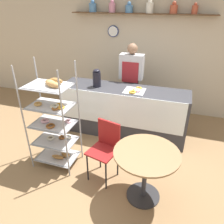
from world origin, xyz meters
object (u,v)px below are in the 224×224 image
(cafe_chair, at_px, (106,144))
(coffee_carafe, at_px, (97,78))
(cafe_table, at_px, (146,164))
(person_worker, at_px, (131,81))
(pastry_rack, at_px, (54,120))
(donut_tray_counter, at_px, (135,91))

(cafe_chair, xyz_separation_m, coffee_carafe, (-0.59, 1.17, 0.55))
(cafe_table, bearing_deg, cafe_chair, 158.95)
(coffee_carafe, bearing_deg, person_worker, 49.37)
(pastry_rack, bearing_deg, donut_tray_counter, 48.96)
(cafe_table, distance_m, coffee_carafe, 1.94)
(cafe_chair, height_order, donut_tray_counter, donut_tray_counter)
(cafe_chair, bearing_deg, pastry_rack, -167.30)
(cafe_chair, xyz_separation_m, donut_tray_counter, (0.16, 1.15, 0.41))
(coffee_carafe, bearing_deg, donut_tray_counter, -1.74)
(cafe_table, distance_m, cafe_chair, 0.67)
(person_worker, relative_size, donut_tray_counter, 4.56)
(pastry_rack, distance_m, cafe_table, 1.50)
(cafe_table, xyz_separation_m, cafe_chair, (-0.63, 0.24, -0.01))
(coffee_carafe, bearing_deg, cafe_table, -49.41)
(pastry_rack, relative_size, donut_tray_counter, 4.58)
(person_worker, height_order, cafe_table, person_worker)
(person_worker, bearing_deg, coffee_carafe, -130.63)
(person_worker, distance_m, cafe_table, 2.16)
(cafe_chair, distance_m, donut_tray_counter, 1.23)
(coffee_carafe, bearing_deg, pastry_rack, -102.04)
(person_worker, bearing_deg, donut_tray_counter, -69.82)
(cafe_table, bearing_deg, donut_tray_counter, 108.72)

